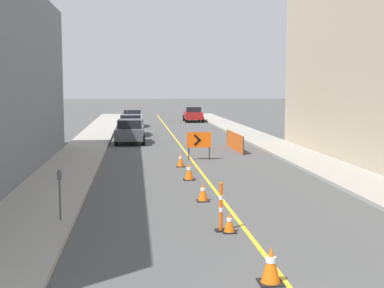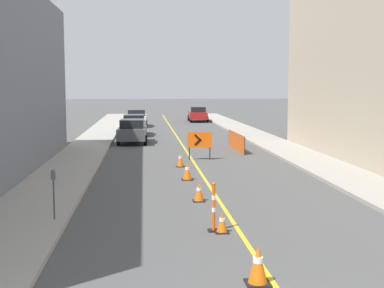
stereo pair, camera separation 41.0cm
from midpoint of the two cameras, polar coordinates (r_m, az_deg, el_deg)
lane_stripe at (r=38.47m, az=-2.10°, el=0.59°), size 0.12×64.15×0.01m
sidewalk_left at (r=38.51m, az=-10.83°, el=0.59°), size 2.58×64.15×0.14m
sidewalk_right at (r=39.31m, az=6.45°, el=0.77°), size 2.58×64.15×0.14m
traffic_cone_nearest at (r=10.58m, az=7.28°, el=-12.66°), size 0.47×0.47×0.74m
traffic_cone_second at (r=13.98m, az=3.16°, el=-8.37°), size 0.35×0.35×0.53m
traffic_cone_third at (r=17.62m, az=0.50°, el=-5.14°), size 0.40×0.40×0.63m
traffic_cone_fourth at (r=21.57m, az=-0.86°, el=-2.91°), size 0.46×0.46×0.72m
traffic_cone_fifth at (r=25.04m, az=-1.70°, el=-1.68°), size 0.38×0.38×0.69m
delineator_post_front at (r=14.03m, az=2.26°, el=-7.02°), size 0.29×0.29×1.30m
arrow_barricade_primary at (r=27.30m, az=0.33°, el=0.35°), size 1.25×0.16×1.43m
safety_mesh_fence at (r=31.72m, az=4.21°, el=0.29°), size 0.12×4.87×1.02m
parked_car_curb_near at (r=35.52m, az=-6.97°, el=1.36°), size 1.95×4.35×1.59m
parked_car_curb_mid at (r=41.25m, az=-6.83°, el=2.04°), size 1.93×4.31×1.59m
parked_car_curb_far at (r=50.04m, az=-6.60°, el=2.77°), size 1.94×4.33×1.59m
parked_car_opposite_side at (r=56.58m, az=-0.09°, el=3.20°), size 1.97×4.37×1.59m
parking_meter_near_curb at (r=14.98m, az=-14.71°, el=-4.22°), size 0.12×0.11×1.39m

